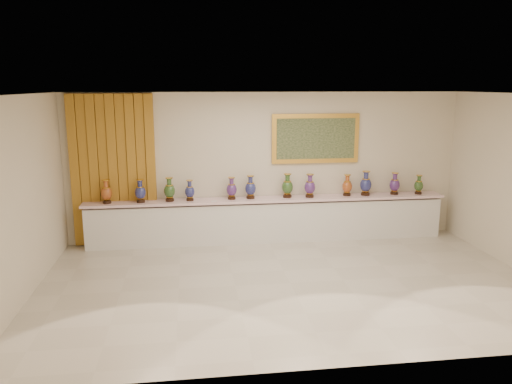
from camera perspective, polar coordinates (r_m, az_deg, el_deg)
The scene contains 16 objects.
ground at distance 8.21m, azimuth 3.89°, elevation -10.34°, with size 8.00×8.00×0.00m, color beige.
room at distance 10.02m, azimuth -12.34°, elevation 3.00°, with size 8.00×8.00×8.00m.
counter at distance 10.18m, azimuth 1.40°, elevation -3.23°, with size 7.28×0.48×0.90m.
vase_0 at distance 9.99m, azimuth -16.72°, elevation -0.09°, with size 0.27×0.27×0.46m.
vase_1 at distance 9.90m, azimuth -13.08°, elevation -0.01°, with size 0.28×0.28×0.45m.
vase_2 at distance 9.89m, azimuth -9.86°, elevation 0.16°, with size 0.25×0.25×0.47m.
vase_3 at distance 9.89m, azimuth -7.58°, elevation 0.07°, with size 0.22×0.22×0.41m.
vase_4 at distance 9.93m, azimuth -2.81°, elevation 0.30°, with size 0.21×0.21×0.44m.
vase_5 at distance 9.98m, azimuth -0.63°, elevation 0.43°, with size 0.27×0.27×0.47m.
vase_6 at distance 10.09m, azimuth 3.61°, elevation 0.60°, with size 0.26×0.26×0.49m.
vase_7 at distance 10.14m, azimuth 6.17°, elevation 0.58°, with size 0.23×0.23×0.48m.
vase_8 at distance 10.40m, azimuth 10.37°, elevation 0.65°, with size 0.25×0.25×0.44m.
vase_9 at distance 10.51m, azimuth 12.43°, elevation 0.85°, with size 0.27×0.27×0.51m.
vase_10 at distance 10.75m, azimuth 15.56°, elevation 0.82°, with size 0.28×0.28×0.46m.
vase_11 at distance 10.94m, azimuth 18.10°, elevation 0.71°, with size 0.24×0.24×0.40m.
label_card at distance 9.82m, azimuth -4.82°, elevation -1.04°, with size 0.10×0.06×0.00m, color white.
Camera 1 is at (-1.54, -7.43, 3.13)m, focal length 35.00 mm.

